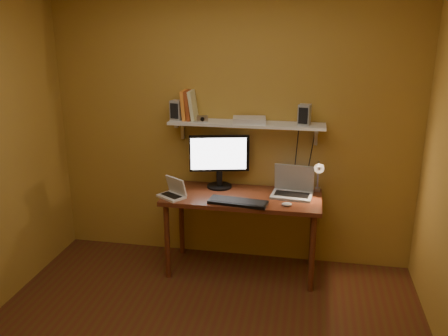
% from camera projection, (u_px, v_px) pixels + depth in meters
% --- Properties ---
extents(room, '(3.44, 3.24, 2.64)m').
position_uv_depth(room, '(189.00, 183.00, 2.90)').
color(room, '#4F2114').
rests_on(room, ground).
extents(desk, '(1.40, 0.60, 0.75)m').
position_uv_depth(desk, '(242.00, 204.00, 4.26)').
color(desk, maroon).
rests_on(desk, ground).
extents(wall_shelf, '(1.40, 0.25, 0.21)m').
position_uv_depth(wall_shelf, '(246.00, 124.00, 4.23)').
color(wall_shelf, silver).
rests_on(wall_shelf, room).
extents(monitor, '(0.54, 0.28, 0.50)m').
position_uv_depth(monitor, '(219.00, 159.00, 4.36)').
color(monitor, black).
rests_on(monitor, desk).
extents(laptop, '(0.38, 0.29, 0.27)m').
position_uv_depth(laptop, '(293.00, 187.00, 4.23)').
color(laptop, '#94979C').
rests_on(laptop, desk).
extents(netbook, '(0.28, 0.27, 0.18)m').
position_uv_depth(netbook, '(174.00, 191.00, 4.19)').
color(netbook, silver).
rests_on(netbook, desk).
extents(keyboard, '(0.52, 0.23, 0.03)m').
position_uv_depth(keyboard, '(238.00, 202.00, 4.04)').
color(keyboard, black).
rests_on(keyboard, desk).
extents(mouse, '(0.09, 0.06, 0.03)m').
position_uv_depth(mouse, '(287.00, 204.00, 3.99)').
color(mouse, silver).
rests_on(mouse, desk).
extents(desk_lamp, '(0.09, 0.23, 0.38)m').
position_uv_depth(desk_lamp, '(319.00, 173.00, 4.18)').
color(desk_lamp, silver).
rests_on(desk_lamp, desk).
extents(speaker_left, '(0.12, 0.12, 0.18)m').
position_uv_depth(speaker_left, '(177.00, 110.00, 4.32)').
color(speaker_left, '#94979C').
rests_on(speaker_left, wall_shelf).
extents(speaker_right, '(0.12, 0.12, 0.18)m').
position_uv_depth(speaker_right, '(304.00, 115.00, 4.10)').
color(speaker_right, '#94979C').
rests_on(speaker_right, wall_shelf).
extents(books, '(0.14, 0.18, 0.27)m').
position_uv_depth(books, '(189.00, 105.00, 4.31)').
color(books, orange).
rests_on(books, wall_shelf).
extents(shelf_camera, '(0.11, 0.06, 0.06)m').
position_uv_depth(shelf_camera, '(202.00, 119.00, 4.23)').
color(shelf_camera, silver).
rests_on(shelf_camera, wall_shelf).
extents(router, '(0.31, 0.23, 0.05)m').
position_uv_depth(router, '(249.00, 120.00, 4.21)').
color(router, silver).
rests_on(router, wall_shelf).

